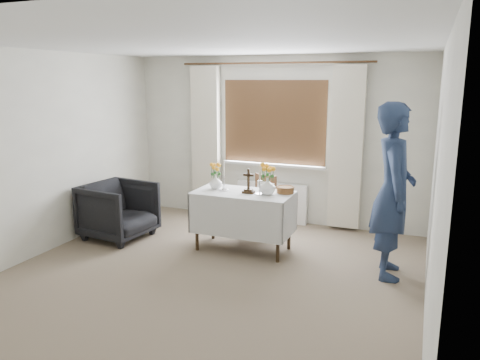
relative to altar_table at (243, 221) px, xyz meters
name	(u,v)px	position (x,y,z in m)	size (l,w,h in m)	color
ground	(201,282)	(-0.05, -1.10, -0.38)	(5.00, 5.00, 0.00)	#7C6955
altar_table	(243,221)	(0.00, 0.00, 0.00)	(1.24, 0.64, 0.76)	silver
wooden_chair	(258,207)	(0.00, 0.56, 0.05)	(0.40, 0.40, 0.86)	#50351B
armchair	(119,211)	(-1.76, -0.21, 0.01)	(0.83, 0.85, 0.77)	black
person	(393,191)	(1.80, -0.11, 0.58)	(0.70, 0.46, 1.93)	navy
radiator	(272,202)	(-0.05, 1.32, -0.08)	(1.10, 0.10, 0.60)	white
wooden_cross	(249,181)	(0.08, -0.02, 0.53)	(0.14, 0.10, 0.31)	black
candlestick_left	(224,175)	(-0.27, 0.00, 0.58)	(0.11, 0.11, 0.39)	silver
candlestick_right	(260,180)	(0.23, -0.04, 0.56)	(0.10, 0.10, 0.37)	silver
flower_vase_left	(216,182)	(-0.40, 0.05, 0.47)	(0.17, 0.17, 0.17)	white
flower_vase_right	(268,186)	(0.32, 0.01, 0.48)	(0.20, 0.20, 0.20)	white
wicker_basket	(285,190)	(0.50, 0.16, 0.42)	(0.22, 0.22, 0.08)	brown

